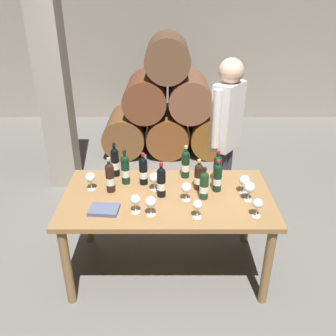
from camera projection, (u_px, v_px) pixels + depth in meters
ground_plane at (168, 267)px, 3.29m from camera, size 14.00×14.00×0.00m
cellar_back_wall at (169, 39)px, 6.38m from camera, size 10.00×0.24×2.80m
barrel_stack at (168, 108)px, 5.30m from camera, size 1.86×0.90×1.69m
stone_pillar at (54, 81)px, 4.12m from camera, size 0.32×0.32×2.60m
dining_table at (168, 205)px, 2.98m from camera, size 1.70×0.90×0.76m
wine_bottle_0 at (218, 169)px, 3.09m from camera, size 0.07×0.07×0.29m
wine_bottle_1 at (199, 176)px, 2.99m from camera, size 0.07×0.07×0.27m
wine_bottle_2 at (126, 169)px, 3.07m from camera, size 0.07×0.07×0.31m
wine_bottle_3 at (144, 171)px, 3.06m from camera, size 0.07×0.07×0.29m
wine_bottle_4 at (162, 182)px, 2.88m from camera, size 0.07×0.07×0.30m
wine_bottle_5 at (205, 185)px, 2.86m from camera, size 0.07×0.07×0.27m
wine_bottle_6 at (186, 164)px, 3.17m from camera, size 0.07×0.07×0.30m
wine_bottle_7 at (218, 177)px, 2.96m from camera, size 0.07×0.07×0.28m
wine_bottle_8 at (111, 177)px, 2.95m from camera, size 0.07×0.07×0.30m
wine_bottle_9 at (116, 162)px, 3.19m from camera, size 0.07×0.07×0.31m
wine_glass_0 at (245, 181)px, 2.93m from camera, size 0.09×0.09×0.16m
wine_glass_1 at (198, 206)px, 2.62m from camera, size 0.07×0.07×0.15m
wine_glass_2 at (136, 200)px, 2.68m from camera, size 0.08×0.08×0.15m
wine_glass_3 at (250, 188)px, 2.83m from camera, size 0.09×0.09×0.16m
wine_glass_4 at (187, 188)px, 2.83m from camera, size 0.08×0.08×0.16m
wine_glass_5 at (155, 178)px, 2.97m from camera, size 0.09×0.09×0.16m
wine_glass_6 at (258, 204)px, 2.63m from camera, size 0.08×0.08×0.15m
wine_glass_7 at (151, 202)px, 2.65m from camera, size 0.08×0.08×0.16m
wine_glass_8 at (91, 178)px, 2.98m from camera, size 0.08×0.08×0.16m
tasting_notebook at (105, 210)px, 2.74m from camera, size 0.23×0.18×0.03m
sommelier_presenting at (227, 129)px, 3.48m from camera, size 0.34×0.41×1.72m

